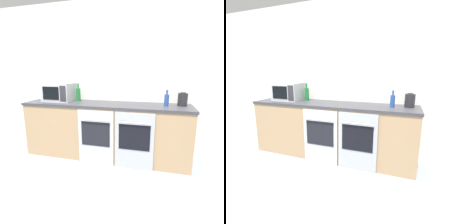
# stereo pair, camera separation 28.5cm
# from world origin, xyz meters

# --- Properties ---
(wall_back) EXTENTS (10.00, 0.06, 2.60)m
(wall_back) POSITION_xyz_m (0.00, 1.97, 1.30)
(wall_back) COLOR silver
(wall_back) RESTS_ON ground_plane
(counter_back) EXTENTS (2.72, 0.62, 0.92)m
(counter_back) POSITION_xyz_m (0.00, 1.64, 0.46)
(counter_back) COLOR tan
(counter_back) RESTS_ON ground_plane
(oven_left) EXTENTS (0.56, 0.06, 0.86)m
(oven_left) POSITION_xyz_m (-0.05, 1.32, 0.44)
(oven_left) COLOR #B7BABF
(oven_left) RESTS_ON ground_plane
(oven_right) EXTENTS (0.56, 0.06, 0.86)m
(oven_right) POSITION_xyz_m (0.53, 1.32, 0.44)
(oven_right) COLOR #A8AAAF
(oven_right) RESTS_ON ground_plane
(microwave) EXTENTS (0.50, 0.39, 0.32)m
(microwave) POSITION_xyz_m (-0.85, 1.68, 1.08)
(microwave) COLOR #B7BABF
(microwave) RESTS_ON counter_back
(bottle_blue) EXTENTS (0.07, 0.07, 0.24)m
(bottle_blue) POSITION_xyz_m (0.96, 1.64, 1.01)
(bottle_blue) COLOR #234793
(bottle_blue) RESTS_ON counter_back
(bottle_green) EXTENTS (0.07, 0.07, 0.31)m
(bottle_green) POSITION_xyz_m (-0.53, 1.77, 1.04)
(bottle_green) COLOR #19722D
(bottle_green) RESTS_ON counter_back
(kettle) EXTENTS (0.14, 0.14, 0.21)m
(kettle) POSITION_xyz_m (1.20, 1.72, 1.02)
(kettle) COLOR #232326
(kettle) RESTS_ON counter_back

